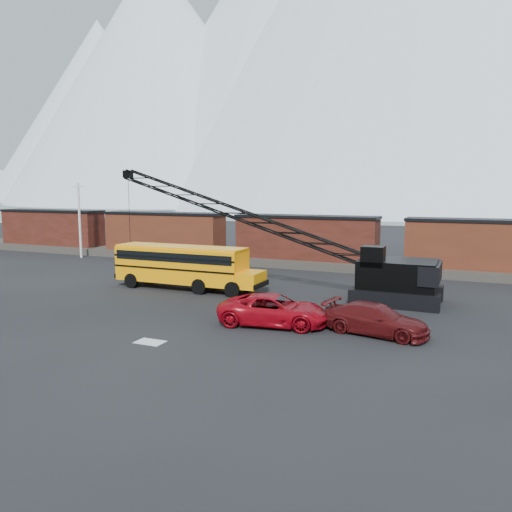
% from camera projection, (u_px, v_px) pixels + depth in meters
% --- Properties ---
extents(ground, '(160.00, 160.00, 0.00)m').
position_uv_depth(ground, '(185.00, 321.00, 27.89)').
color(ground, black).
rests_on(ground, ground).
extents(mountain_ridge, '(800.00, 340.00, 240.00)m').
position_uv_depth(mountain_ridge, '(466.00, 31.00, 270.23)').
color(mountain_ridge, white).
rests_on(mountain_ridge, ground).
extents(gravel_berm, '(120.00, 5.00, 0.70)m').
position_uv_depth(gravel_berm, '(306.00, 262.00, 47.85)').
color(gravel_berm, '#4A433C').
rests_on(gravel_berm, ground).
extents(boxcar_west_far, '(13.70, 3.10, 4.17)m').
position_uv_depth(boxcar_west_far, '(52.00, 227.00, 60.15)').
color(boxcar_west_far, '#581F18').
rests_on(boxcar_west_far, gravel_berm).
extents(boxcar_west_near, '(13.70, 3.10, 4.17)m').
position_uv_depth(boxcar_west_near, '(164.00, 232.00, 53.84)').
color(boxcar_west_near, '#4B2115').
rests_on(boxcar_west_near, gravel_berm).
extents(boxcar_mid, '(13.70, 3.10, 4.17)m').
position_uv_depth(boxcar_mid, '(306.00, 237.00, 47.53)').
color(boxcar_mid, '#581F18').
rests_on(boxcar_mid, gravel_berm).
extents(boxcar_east_near, '(13.70, 3.10, 4.17)m').
position_uv_depth(boxcar_east_near, '(491.00, 245.00, 41.22)').
color(boxcar_east_near, '#4B2115').
rests_on(boxcar_east_near, gravel_berm).
extents(utility_pole, '(1.40, 0.24, 8.00)m').
position_uv_depth(utility_pole, '(80.00, 219.00, 53.17)').
color(utility_pole, silver).
rests_on(utility_pole, ground).
extents(snow_patch, '(1.40, 0.90, 0.02)m').
position_uv_depth(snow_patch, '(150.00, 342.00, 24.06)').
color(snow_patch, silver).
rests_on(snow_patch, ground).
extents(school_bus, '(11.65, 2.65, 3.19)m').
position_uv_depth(school_bus, '(185.00, 265.00, 36.59)').
color(school_bus, '#FF9905').
rests_on(school_bus, ground).
extents(red_pickup, '(6.33, 3.60, 1.67)m').
position_uv_depth(red_pickup, '(274.00, 310.00, 27.00)').
color(red_pickup, '#A70815').
rests_on(red_pickup, ground).
extents(maroon_suv, '(5.65, 3.10, 1.55)m').
position_uv_depth(maroon_suv, '(376.00, 319.00, 25.29)').
color(maroon_suv, '#4E0D0F').
rests_on(maroon_suv, ground).
extents(crawler_crane, '(24.84, 4.20, 9.04)m').
position_uv_depth(crawler_crane, '(267.00, 226.00, 35.86)').
color(crawler_crane, black).
rests_on(crawler_crane, ground).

